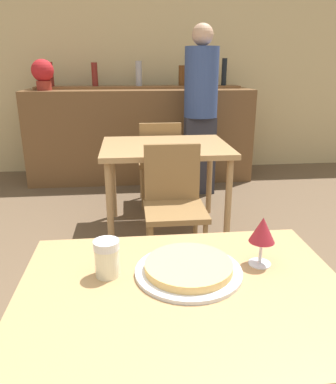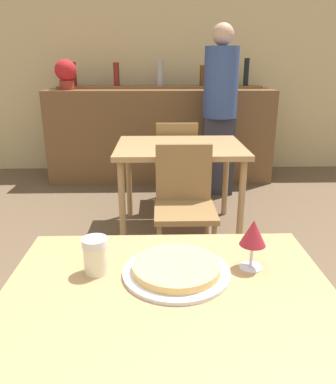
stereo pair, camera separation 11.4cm
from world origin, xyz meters
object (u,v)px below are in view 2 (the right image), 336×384
object	(u,v)px
pizza_tray	(176,269)
potted_plant	(66,73)
cheese_shaker	(96,255)
wine_glass	(253,234)
person_standing	(220,106)
chair_far_side_back	(176,158)
chair_far_side_front	(184,199)

from	to	relation	value
pizza_tray	potted_plant	world-z (taller)	potted_plant
cheese_shaker	wine_glass	world-z (taller)	wine_glass
cheese_shaker	person_standing	xyz separation A→B (m)	(0.82, 2.87, 0.13)
chair_far_side_back	potted_plant	distance (m)	1.68
person_standing	potted_plant	bearing A→B (deg)	162.24
person_standing	potted_plant	xyz separation A→B (m)	(-1.65, 0.53, 0.32)
chair_far_side_back	potted_plant	xyz separation A→B (m)	(-1.20, 0.91, 0.76)
cheese_shaker	potted_plant	xyz separation A→B (m)	(-0.83, 3.40, 0.45)
chair_far_side_front	wine_glass	size ratio (longest dim) A/B	5.26
chair_far_side_front	wine_glass	distance (m)	1.38
cheese_shaker	chair_far_side_back	bearing A→B (deg)	81.75
pizza_tray	cheese_shaker	xyz separation A→B (m)	(-0.24, 0.01, 0.04)
wine_glass	chair_far_side_front	bearing A→B (deg)	94.82
chair_far_side_back	pizza_tray	size ratio (longest dim) A/B	2.59
cheese_shaker	potted_plant	world-z (taller)	potted_plant
chair_far_side_front	chair_far_side_back	world-z (taller)	same
cheese_shaker	wine_glass	distance (m)	0.48
chair_far_side_front	wine_glass	bearing A→B (deg)	-85.18
chair_far_side_front	cheese_shaker	distance (m)	1.43
chair_far_side_front	potted_plant	world-z (taller)	potted_plant
chair_far_side_back	potted_plant	size ratio (longest dim) A/B	2.55
chair_far_side_front	chair_far_side_back	size ratio (longest dim) A/B	1.00
chair_far_side_front	potted_plant	bearing A→B (deg)	120.16
person_standing	wine_glass	world-z (taller)	person_standing
chair_far_side_back	potted_plant	world-z (taller)	potted_plant
chair_far_side_back	pizza_tray	distance (m)	2.52
chair_far_side_back	cheese_shaker	xyz separation A→B (m)	(-0.36, -2.49, 0.31)
pizza_tray	potted_plant	bearing A→B (deg)	107.49
chair_far_side_back	person_standing	world-z (taller)	person_standing
person_standing	wine_glass	size ratio (longest dim) A/B	10.79
pizza_tray	potted_plant	distance (m)	3.61
pizza_tray	chair_far_side_back	bearing A→B (deg)	87.27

